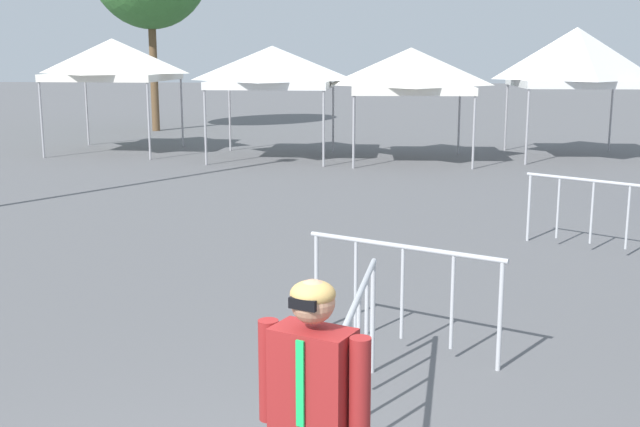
{
  "coord_description": "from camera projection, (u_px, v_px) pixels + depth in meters",
  "views": [
    {
      "loc": [
        0.84,
        -3.58,
        2.91
      ],
      "look_at": [
        0.26,
        4.28,
        1.3
      ],
      "focal_mm": 44.79,
      "sensor_mm": 36.0,
      "label": 1
    }
  ],
  "objects": [
    {
      "name": "crowd_barrier_mid_lot",
      "position": [
        593.0,
        201.0,
        11.65
      ],
      "size": [
        1.71,
        1.3,
        1.08
      ],
      "color": "#B7BABF",
      "rests_on": "ground"
    },
    {
      "name": "canopy_tent_left_of_center",
      "position": [
        273.0,
        67.0,
        21.53
      ],
      "size": [
        3.28,
        3.28,
        3.03
      ],
      "color": "#9E9EA3",
      "rests_on": "ground"
    },
    {
      "name": "crowd_barrier_by_lift",
      "position": [
        403.0,
        276.0,
        7.77
      ],
      "size": [
        1.88,
        1.03,
        1.08
      ],
      "color": "#B7BABF",
      "rests_on": "ground"
    },
    {
      "name": "person_foreground",
      "position": [
        313.0,
        417.0,
        4.16
      ],
      "size": [
        0.6,
        0.39,
        1.78
      ],
      "color": "#33384C",
      "rests_on": "ground"
    },
    {
      "name": "canopy_tent_far_left",
      "position": [
        576.0,
        57.0,
        21.6
      ],
      "size": [
        3.26,
        3.26,
        3.53
      ],
      "color": "#9E9EA3",
      "rests_on": "ground"
    },
    {
      "name": "canopy_tent_right_of_center",
      "position": [
        113.0,
        60.0,
        22.83
      ],
      "size": [
        3.36,
        3.36,
        3.25
      ],
      "color": "#9E9EA3",
      "rests_on": "ground"
    },
    {
      "name": "crowd_barrier_near_person",
      "position": [
        359.0,
        332.0,
        6.24
      ],
      "size": [
        0.27,
        2.09,
        1.08
      ],
      "color": "#B7BABF",
      "rests_on": "ground"
    },
    {
      "name": "canopy_tent_center",
      "position": [
        411.0,
        70.0,
        20.99
      ],
      "size": [
        3.21,
        3.21,
        2.99
      ],
      "color": "#9E9EA3",
      "rests_on": "ground"
    }
  ]
}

